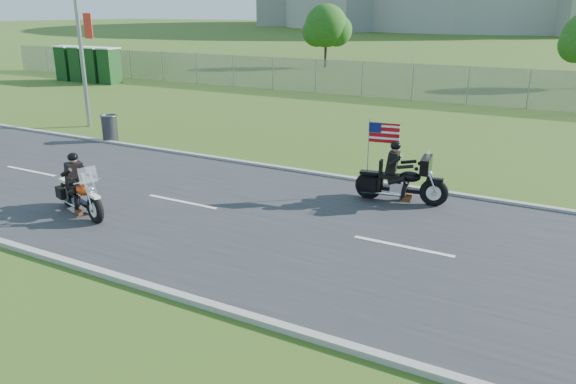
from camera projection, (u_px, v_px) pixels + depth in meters
The scene contains 13 objects.
ground at pixel (246, 216), 13.82m from camera, with size 420.00×420.00×0.00m, color #364C17.
road at pixel (246, 215), 13.82m from camera, with size 120.00×8.00×0.04m, color #28282B.
curb_north at pixel (318, 174), 17.17m from camera, with size 120.00×0.18×0.12m, color #9E9B93.
curb_south at pixel (127, 281), 10.44m from camera, with size 120.00×0.18×0.12m, color #9E9B93.
fence at pixel (362, 79), 32.43m from camera, with size 60.00×0.03×2.00m, color gray.
porta_toilet_a at pixel (110, 67), 37.74m from camera, with size 1.10×1.10×2.30m, color #123B13.
porta_toilet_b at pixel (95, 66), 38.38m from camera, with size 1.10×1.10×2.30m, color #123B13.
porta_toilet_c at pixel (80, 65), 39.03m from camera, with size 1.10×1.10×2.30m, color #123B13.
porta_toilet_d at pixel (66, 64), 39.68m from camera, with size 1.10×1.10×2.30m, color #123B13.
tree_fence_mid at pixel (327, 28), 47.51m from camera, with size 3.96×3.69×5.30m.
motorcycle_lead at pixel (80, 196), 13.78m from camera, with size 2.26×1.04×1.56m.
motorcycle_follow at pixel (401, 182), 14.61m from camera, with size 2.44×0.91×2.04m.
trash_can at pixel (110, 129), 21.38m from camera, with size 0.58×0.58×1.00m, color #3F3E44.
Camera 1 is at (7.20, -10.82, 4.87)m, focal length 35.00 mm.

